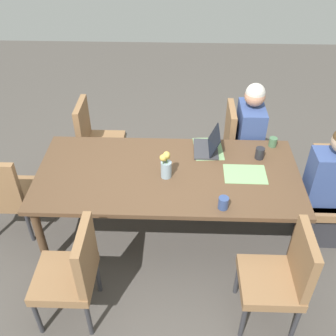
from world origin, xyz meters
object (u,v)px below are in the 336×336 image
at_px(chair_far_left_mid, 240,142).
at_px(coffee_mug_near_left, 273,142).
at_px(coffee_mug_near_right, 260,153).
at_px(chair_head_left_right_near, 5,192).
at_px(chair_head_right_left_near, 331,189).
at_px(chair_far_left_far, 95,137).
at_px(coffee_mug_centre_left, 223,203).
at_px(laptop_far_left_mid, 208,146).
at_px(chair_near_right_mid, 282,275).
at_px(chair_near_right_far, 73,271).
at_px(person_far_left_mid, 248,143).
at_px(flower_vase, 166,165).
at_px(dining_table, 168,178).
at_px(person_head_right_left_near, 327,193).

height_order(chair_far_left_mid, coffee_mug_near_left, chair_far_left_mid).
bearing_deg(coffee_mug_near_right, coffee_mug_near_left, 52.03).
bearing_deg(chair_head_left_right_near, coffee_mug_near_right, 7.08).
relative_size(chair_head_right_left_near, coffee_mug_near_left, 10.27).
distance_m(chair_far_left_far, coffee_mug_near_right, 1.76).
bearing_deg(chair_head_left_right_near, coffee_mug_centre_left, -11.08).
height_order(laptop_far_left_mid, coffee_mug_near_right, laptop_far_left_mid).
bearing_deg(chair_far_left_mid, coffee_mug_centre_left, -103.22).
height_order(chair_far_left_far, chair_head_left_right_near, same).
height_order(chair_far_left_far, coffee_mug_near_right, chair_far_left_far).
height_order(chair_head_left_right_near, chair_near_right_mid, same).
xyz_separation_m(chair_far_left_mid, chair_near_right_far, (-1.39, -1.70, 0.00)).
bearing_deg(chair_far_left_far, chair_near_right_far, -85.02).
bearing_deg(person_far_left_mid, flower_vase, -135.22).
bearing_deg(dining_table, coffee_mug_centre_left, -43.66).
relative_size(person_head_right_left_near, chair_near_right_mid, 1.33).
xyz_separation_m(dining_table, chair_head_left_right_near, (-1.46, -0.05, -0.16)).
xyz_separation_m(person_head_right_left_near, laptop_far_left_mid, (-1.05, 0.33, 0.24)).
relative_size(dining_table, chair_near_right_far, 2.51).
xyz_separation_m(chair_far_left_far, chair_head_left_right_near, (-0.65, -0.90, 0.00)).
bearing_deg(coffee_mug_centre_left, chair_head_right_left_near, 26.09).
bearing_deg(person_far_left_mid, coffee_mug_centre_left, -107.24).
relative_size(chair_head_left_right_near, chair_near_right_mid, 1.00).
distance_m(flower_vase, coffee_mug_centre_left, 0.59).
height_order(chair_far_left_mid, coffee_mug_near_right, chair_far_left_mid).
bearing_deg(person_head_right_left_near, chair_far_left_mid, 129.90).
distance_m(flower_vase, coffee_mug_near_right, 0.88).
relative_size(chair_head_right_left_near, chair_near_right_mid, 1.00).
relative_size(chair_far_left_far, chair_near_right_far, 1.00).
relative_size(dining_table, chair_head_left_right_near, 2.51).
xyz_separation_m(chair_far_left_far, chair_near_right_far, (0.15, -1.73, 0.00)).
relative_size(person_head_right_left_near, chair_near_right_far, 1.33).
bearing_deg(chair_far_left_mid, laptop_far_left_mid, -127.86).
xyz_separation_m(chair_head_right_left_near, chair_head_left_right_near, (-2.93, -0.13, 0.00)).
height_order(person_head_right_left_near, chair_far_left_mid, person_head_right_left_near).
xyz_separation_m(dining_table, chair_near_right_far, (-0.66, -0.88, -0.16)).
relative_size(coffee_mug_near_left, coffee_mug_near_right, 0.83).
relative_size(person_head_right_left_near, coffee_mug_near_right, 11.27).
xyz_separation_m(flower_vase, coffee_mug_centre_left, (0.45, -0.37, -0.07)).
bearing_deg(chair_head_right_left_near, flower_vase, -174.68).
bearing_deg(laptop_far_left_mid, chair_far_left_far, 156.31).
height_order(chair_far_left_far, coffee_mug_near_left, chair_far_left_far).
xyz_separation_m(chair_head_left_right_near, chair_near_right_mid, (2.31, -0.81, 0.00)).
distance_m(chair_head_right_left_near, laptop_far_left_mid, 1.17).
bearing_deg(coffee_mug_near_left, coffee_mug_near_right, -127.97).
height_order(chair_head_left_right_near, flower_vase, flower_vase).
xyz_separation_m(chair_head_left_right_near, flower_vase, (1.45, -0.01, 0.35)).
height_order(chair_head_right_left_near, chair_near_right_mid, same).
distance_m(dining_table, chair_head_right_left_near, 1.48).
distance_m(person_far_left_mid, coffee_mug_near_right, 0.58).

